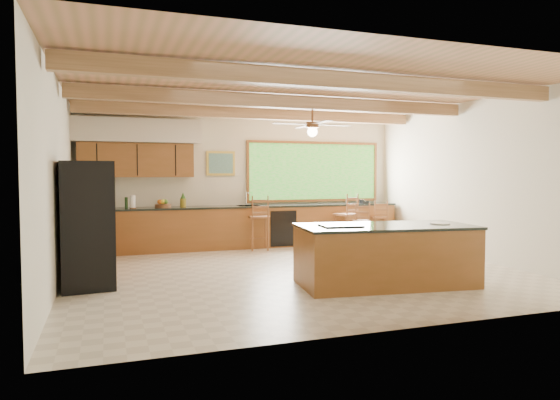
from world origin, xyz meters
name	(u,v)px	position (x,y,z in m)	size (l,w,h in m)	color
ground	(296,271)	(0.00, 0.00, 0.00)	(7.20, 7.20, 0.00)	beige
room_shell	(274,140)	(-0.17, 0.65, 2.21)	(7.27, 6.54, 3.02)	beige
counter_run	(216,229)	(-0.82, 2.52, 0.46)	(7.12, 3.10, 1.23)	brown
island	(385,255)	(0.87, -1.37, 0.44)	(2.64, 1.47, 0.90)	brown
refrigerator	(87,225)	(-3.22, -0.22, 0.90)	(0.76, 0.75, 1.79)	black
bar_stool_a	(260,218)	(0.10, 2.39, 0.69)	(0.47, 0.47, 1.17)	brown
bar_stool_b	(362,222)	(2.20, 1.78, 0.59)	(0.44, 0.44, 1.00)	brown
bar_stool_c	(348,215)	(2.08, 2.22, 0.70)	(0.54, 0.54, 1.19)	brown
bar_stool_d	(380,218)	(3.01, 2.40, 0.60)	(0.45, 0.45, 1.01)	brown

